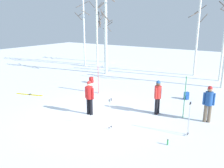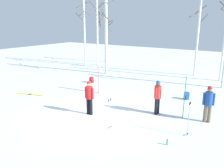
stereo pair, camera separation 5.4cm
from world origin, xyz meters
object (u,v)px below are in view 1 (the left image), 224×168
birch_tree_3 (106,31)px  birch_tree_0 (84,30)px  ski_poles_0 (189,118)px  birch_tree_2 (97,25)px  ski_pair_planted_0 (185,98)px  ski_pair_lying_0 (29,95)px  backpack_0 (91,80)px  person_2 (209,102)px  ski_poles_1 (110,113)px  water_bottle_0 (168,142)px  birch_tree_1 (105,37)px  person_1 (89,95)px  ski_pair_planted_1 (98,79)px  backpack_1 (186,96)px  person_0 (158,95)px  birch_tree_4 (198,30)px

birch_tree_3 → birch_tree_0: bearing=153.3°
ski_poles_0 → birch_tree_2: 16.79m
ski_pair_planted_0 → ski_pair_lying_0: ski_pair_planted_0 is taller
birch_tree_3 → birch_tree_2: bearing=136.6°
ski_pair_planted_0 → backpack_0: size_ratio=4.62×
person_2 → birch_tree_2: birch_tree_2 is taller
birch_tree_3 → ski_pair_lying_0: bearing=-93.7°
ski_poles_1 → water_bottle_0: size_ratio=5.91×
backpack_0 → birch_tree_1: size_ratio=0.08×
birch_tree_0 → water_bottle_0: bearing=-40.0°
birch_tree_2 → birch_tree_1: bearing=102.2°
ski_poles_0 → backpack_0: ski_poles_0 is taller
person_1 → birch_tree_1: bearing=122.1°
ski_pair_planted_1 → ski_pair_planted_0: bearing=-10.1°
backpack_1 → birch_tree_1: size_ratio=0.08×
ski_poles_1 → person_2: bearing=42.5°
ski_poles_0 → birch_tree_2: bearing=139.5°
birch_tree_0 → birch_tree_1: (0.57, 2.89, -0.74)m
ski_poles_1 → ski_poles_0: bearing=22.4°
person_0 → person_1: same height
water_bottle_0 → birch_tree_4: size_ratio=0.03×
person_1 → birch_tree_1: size_ratio=0.33×
person_2 → birch_tree_0: size_ratio=0.25×
backpack_1 → ski_pair_planted_1: bearing=-160.7°
birch_tree_0 → backpack_0: bearing=-46.6°
ski_pair_planted_0 → birch_tree_4: size_ratio=0.28×
person_2 → birch_tree_1: 17.29m
person_2 → backpack_0: bearing=163.1°
birch_tree_0 → birch_tree_2: size_ratio=0.87×
backpack_1 → backpack_0: bearing=-179.6°
ski_pair_planted_0 → birch_tree_3: size_ratio=0.29×
ski_pair_planted_0 → birch_tree_0: bearing=147.7°
ski_pair_lying_0 → birch_tree_0: (-3.61, 9.82, 3.57)m
person_1 → water_bottle_0: 4.46m
person_0 → birch_tree_2: (-10.56, 9.20, 3.10)m
ski_pair_planted_1 → water_bottle_0: ski_pair_planted_1 is taller
person_0 → ski_poles_0: 2.46m
person_1 → person_2: 5.53m
ski_pair_lying_0 → person_0: bearing=10.5°
person_2 → ski_pair_lying_0: size_ratio=0.94×
backpack_1 → birch_tree_4: birch_tree_4 is taller
ski_pair_planted_0 → birch_tree_4: birch_tree_4 is taller
person_1 → birch_tree_1: (-8.24, 13.13, 1.86)m
birch_tree_2 → birch_tree_3: birch_tree_2 is taller
water_bottle_0 → backpack_1: bearing=99.7°
ski_pair_lying_0 → birch_tree_4: 13.92m
ski_pair_planted_1 → ski_poles_1: 5.34m
birch_tree_2 → birch_tree_4: (9.81, 0.61, -0.29)m
person_0 → backpack_0: size_ratio=3.90×
ski_poles_0 → ski_poles_1: size_ratio=1.05×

